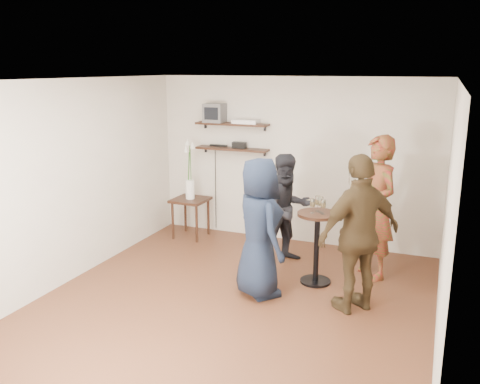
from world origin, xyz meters
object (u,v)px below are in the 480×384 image
at_px(radio, 239,145).
at_px(person_dark, 287,209).
at_px(drinks_table, 317,238).
at_px(person_brown, 359,234).
at_px(side_table, 190,205).
at_px(dvd_deck, 246,122).
at_px(person_plaid, 376,207).
at_px(person_navy, 259,228).
at_px(crt_monitor, 215,113).

bearing_deg(radio, person_dark, -37.01).
distance_m(radio, drinks_table, 2.33).
height_order(radio, person_brown, person_brown).
distance_m(side_table, person_brown, 3.39).
distance_m(dvd_deck, radio, 0.40).
relative_size(side_table, person_plaid, 0.34).
xyz_separation_m(drinks_table, person_navy, (-0.57, -0.60, 0.25)).
distance_m(person_plaid, person_navy, 1.66).
distance_m(dvd_deck, person_plaid, 2.53).
xyz_separation_m(side_table, person_plaid, (3.01, -0.53, 0.41)).
relative_size(side_table, drinks_table, 0.69).
height_order(drinks_table, person_brown, person_brown).
relative_size(dvd_deck, person_plaid, 0.21).
distance_m(dvd_deck, drinks_table, 2.43).
distance_m(crt_monitor, person_plaid, 3.04).
relative_size(dvd_deck, radio, 1.82).
bearing_deg(person_brown, radio, -88.31).
xyz_separation_m(person_plaid, person_navy, (-1.23, -1.11, -0.10)).
distance_m(crt_monitor, drinks_table, 2.85).
distance_m(person_plaid, person_brown, 1.07).
bearing_deg(person_plaid, dvd_deck, -150.06).
height_order(dvd_deck, radio, dvd_deck).
relative_size(dvd_deck, person_dark, 0.26).
xyz_separation_m(side_table, drinks_table, (2.35, -1.04, 0.06)).
bearing_deg(drinks_table, dvd_deck, 137.57).
bearing_deg(person_plaid, drinks_table, -90.00).
bearing_deg(dvd_deck, crt_monitor, 180.00).
distance_m(radio, person_navy, 2.35).
bearing_deg(crt_monitor, person_dark, -28.37).
xyz_separation_m(side_table, person_dark, (1.77, -0.45, 0.24)).
bearing_deg(person_navy, radio, -18.06).
bearing_deg(crt_monitor, person_navy, -53.29).
height_order(drinks_table, person_dark, person_dark).
xyz_separation_m(crt_monitor, dvd_deck, (0.54, 0.00, -0.12)).
bearing_deg(drinks_table, person_navy, -133.78).
bearing_deg(drinks_table, side_table, 156.23).
bearing_deg(person_plaid, crt_monitor, -146.02).
relative_size(crt_monitor, person_plaid, 0.17).
height_order(crt_monitor, person_navy, crt_monitor).
xyz_separation_m(radio, person_brown, (2.25, -1.95, -0.61)).
bearing_deg(person_brown, person_plaid, -139.65).
height_order(side_table, person_dark, person_dark).
xyz_separation_m(dvd_deck, person_brown, (2.13, -1.95, -0.99)).
distance_m(radio, side_table, 1.26).
relative_size(dvd_deck, person_brown, 0.22).
bearing_deg(radio, person_plaid, -20.96).
bearing_deg(radio, person_brown, -40.95).
xyz_separation_m(person_plaid, person_dark, (-1.23, 0.08, -0.17)).
bearing_deg(radio, person_navy, -61.84).
relative_size(crt_monitor, person_navy, 0.19).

